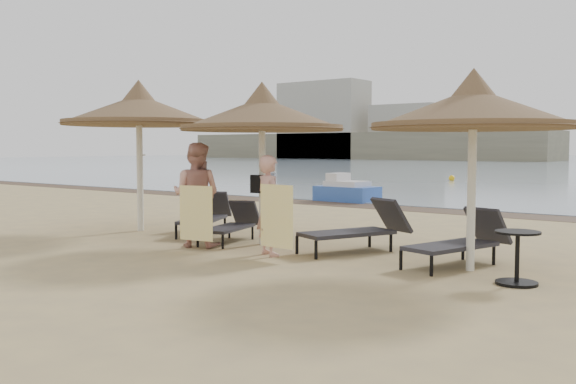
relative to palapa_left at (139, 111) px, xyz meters
The scene contains 19 objects.
ground 4.54m from the palapa_left, 20.12° to the right, with size 160.00×160.00×0.00m, color tan.
wet_sand_strip 9.21m from the palapa_left, 66.70° to the left, with size 200.00×1.60×0.01m, color #4B3827.
far_shore 79.53m from the palapa_left, 105.76° to the left, with size 150.00×54.80×12.00m.
palapa_left is the anchor object (origin of this frame).
palapa_center 3.35m from the palapa_left, ahead, with size 3.05×3.05×3.02m.
palapa_right 7.42m from the palapa_left, ahead, with size 2.98×2.98×2.96m.
lounger_far_left 2.68m from the palapa_left, 23.94° to the left, with size 1.41×1.98×0.85m.
lounger_near_left 3.47m from the palapa_left, ahead, with size 1.01×1.78×0.76m.
lounger_near_right 5.69m from the palapa_left, ahead, with size 1.41×2.13×0.91m.
lounger_far_right 7.49m from the palapa_left, ahead, with size 1.12×2.03×0.86m.
side_table 8.60m from the palapa_left, ahead, with size 0.59×0.59×0.71m.
person_left 3.10m from the palapa_left, 17.88° to the right, with size 1.01×0.66×2.20m, color tan.
person_right 4.60m from the palapa_left, 10.13° to the right, with size 0.90×0.58×1.95m, color tan.
towel_left 3.70m from the palapa_left, 21.98° to the right, with size 0.68×0.15×0.96m.
towel_right 5.06m from the palapa_left, 12.38° to the right, with size 0.73×0.09×1.02m.
bag_patterned 3.65m from the palapa_left, ahead, with size 0.29×0.18×0.35m.
bag_dark 3.65m from the palapa_left, ahead, with size 0.25×0.11×0.34m.
pedal_boat 9.51m from the palapa_left, 93.55° to the left, with size 2.08×1.29×0.94m.
buoy_left 23.78m from the palapa_left, 97.19° to the left, with size 0.32×0.32×0.32m, color yellow.
Camera 1 is at (7.49, -7.74, 1.81)m, focal length 40.00 mm.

